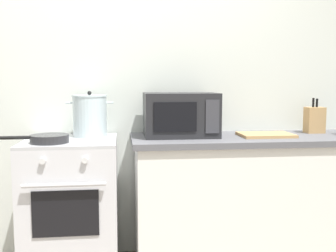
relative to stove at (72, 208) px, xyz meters
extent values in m
cube|color=silver|center=(0.65, 0.37, 0.79)|extent=(4.40, 0.10, 2.50)
cube|color=white|center=(1.25, 0.02, -0.02)|extent=(1.64, 0.56, 0.88)
cube|color=#59595E|center=(1.25, 0.02, 0.44)|extent=(1.70, 0.60, 0.04)
cube|color=silver|center=(0.00, 0.00, -0.01)|extent=(0.60, 0.60, 0.90)
cube|color=#B7B7BC|center=(0.00, 0.00, 0.45)|extent=(0.60, 0.60, 0.02)
cube|color=black|center=(0.00, -0.30, 0.06)|extent=(0.39, 0.01, 0.28)
cylinder|color=silver|center=(0.00, -0.33, 0.24)|extent=(0.48, 0.02, 0.02)
cylinder|color=silver|center=(-0.12, -0.31, 0.38)|extent=(0.04, 0.02, 0.04)
cylinder|color=silver|center=(0.12, -0.31, 0.38)|extent=(0.04, 0.02, 0.04)
cylinder|color=silver|center=(0.12, 0.13, 0.60)|extent=(0.23, 0.23, 0.27)
cylinder|color=silver|center=(0.12, 0.13, 0.74)|extent=(0.24, 0.24, 0.01)
sphere|color=black|center=(0.12, 0.13, 0.76)|extent=(0.03, 0.03, 0.03)
cylinder|color=silver|center=(-0.01, 0.13, 0.69)|extent=(0.05, 0.01, 0.01)
cylinder|color=silver|center=(0.26, 0.13, 0.69)|extent=(0.05, 0.01, 0.01)
cylinder|color=#28282B|center=(-0.11, -0.13, 0.48)|extent=(0.24, 0.24, 0.05)
cylinder|color=black|center=(-0.33, -0.13, 0.49)|extent=(0.20, 0.02, 0.02)
cube|color=#232326|center=(0.74, 0.08, 0.61)|extent=(0.50, 0.36, 0.30)
cube|color=black|center=(0.68, -0.10, 0.61)|extent=(0.28, 0.01, 0.19)
cube|color=#38383D|center=(0.93, -0.10, 0.61)|extent=(0.09, 0.01, 0.22)
cube|color=tan|center=(1.33, 0.00, 0.47)|extent=(0.36, 0.26, 0.02)
cube|color=tan|center=(1.75, 0.14, 0.55)|extent=(0.13, 0.10, 0.19)
cylinder|color=black|center=(1.74, 0.14, 0.68)|extent=(0.02, 0.02, 0.07)
cylinder|color=black|center=(1.77, 0.14, 0.68)|extent=(0.02, 0.02, 0.06)
camera|label=1|loc=(0.33, -2.65, 0.83)|focal=42.86mm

